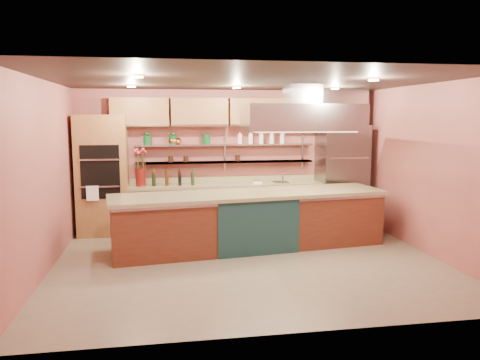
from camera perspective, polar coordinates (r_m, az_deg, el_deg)
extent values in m
cube|color=gray|center=(7.48, 1.08, -9.97)|extent=(6.00, 5.00, 0.02)
cube|color=black|center=(7.15, 1.14, 12.03)|extent=(6.00, 5.00, 0.02)
cube|color=#AB5850|center=(9.64, -1.60, 2.58)|extent=(6.00, 0.04, 2.80)
cube|color=#AB5850|center=(4.77, 6.59, -2.76)|extent=(6.00, 0.04, 2.80)
cube|color=#AB5850|center=(7.26, -22.85, 0.29)|extent=(0.04, 5.00, 2.80)
cube|color=#AB5850|center=(8.27, 22.02, 1.16)|extent=(0.04, 5.00, 2.80)
cube|color=#9B6738|center=(9.33, -16.40, 0.55)|extent=(0.95, 0.64, 2.30)
cube|color=slate|center=(9.92, 12.27, 0.53)|extent=(0.95, 0.72, 2.10)
cube|color=tan|center=(9.46, -1.63, -3.23)|extent=(3.84, 0.64, 0.93)
cube|color=#A5A8AC|center=(9.50, -1.79, 2.21)|extent=(3.60, 0.26, 0.03)
cube|color=#A5A8AC|center=(9.48, -1.80, 4.31)|extent=(3.60, 0.26, 0.03)
cube|color=#9B6738|center=(9.42, -1.47, 8.25)|extent=(4.60, 0.36, 0.55)
cube|color=#A5A8AC|center=(8.14, 7.55, 7.56)|extent=(2.00, 1.00, 0.45)
cube|color=#FFE5A5|center=(7.34, 0.85, 11.68)|extent=(4.00, 2.80, 0.02)
cube|color=brown|center=(8.12, 1.22, -4.91)|extent=(4.75, 1.59, 0.97)
cylinder|color=#5F110E|center=(9.24, -12.02, 0.31)|extent=(0.19, 0.19, 0.33)
cube|color=black|center=(9.24, -8.14, 0.22)|extent=(0.91, 0.46, 0.28)
cube|color=white|center=(9.43, 2.11, -0.12)|extent=(0.20, 0.18, 0.09)
cylinder|color=silver|center=(9.65, 5.24, 0.35)|extent=(0.03, 0.03, 0.20)
ellipsoid|color=#BE5C2C|center=(9.39, -7.65, 4.71)|extent=(0.19, 0.19, 0.13)
cylinder|color=#0F491E|center=(9.43, -4.12, 4.96)|extent=(0.18, 0.18, 0.19)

